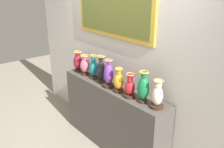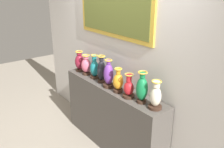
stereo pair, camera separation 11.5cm
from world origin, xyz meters
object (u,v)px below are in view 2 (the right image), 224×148
(vase_burgundy, at_px, (80,62))
(vase_crimson, at_px, (129,88))
(vase_violet, at_px, (108,75))
(vase_emerald, at_px, (142,89))
(vase_ivory, at_px, (156,97))
(vase_onyx, at_px, (102,70))
(vase_teal, at_px, (95,68))
(vase_amber, at_px, (118,82))
(vase_rose, at_px, (86,65))

(vase_burgundy, xyz_separation_m, vase_crimson, (1.24, -0.02, -0.03))
(vase_violet, xyz_separation_m, vase_emerald, (0.63, 0.03, 0.01))
(vase_ivory, bearing_deg, vase_violet, -176.40)
(vase_emerald, bearing_deg, vase_violet, -177.16)
(vase_burgundy, height_order, vase_crimson, vase_burgundy)
(vase_burgundy, height_order, vase_violet, vase_violet)
(vase_ivory, bearing_deg, vase_onyx, -178.88)
(vase_crimson, distance_m, vase_emerald, 0.21)
(vase_burgundy, bearing_deg, vase_crimson, -1.07)
(vase_teal, xyz_separation_m, vase_emerald, (1.03, -0.01, 0.03))
(vase_burgundy, height_order, vase_amber, same)
(vase_teal, xyz_separation_m, vase_violet, (0.40, -0.04, 0.02))
(vase_onyx, distance_m, vase_crimson, 0.64)
(vase_onyx, relative_size, vase_emerald, 1.01)
(vase_ivory, bearing_deg, vase_teal, -179.38)
(vase_teal, height_order, vase_crimson, vase_teal)
(vase_burgundy, xyz_separation_m, vase_rose, (0.21, -0.00, -0.01))
(vase_amber, xyz_separation_m, vase_crimson, (0.21, 0.00, -0.02))
(vase_violet, bearing_deg, vase_burgundy, 178.30)
(vase_emerald, bearing_deg, vase_amber, -175.81)
(vase_teal, relative_size, vase_ivory, 1.06)
(vase_emerald, xyz_separation_m, vase_ivory, (0.20, 0.02, -0.03))
(vase_amber, bearing_deg, vase_onyx, 175.75)
(vase_onyx, height_order, vase_emerald, vase_onyx)
(vase_violet, distance_m, vase_crimson, 0.43)
(vase_violet, height_order, vase_amber, vase_violet)
(vase_rose, relative_size, vase_crimson, 1.01)
(vase_violet, relative_size, vase_emerald, 1.00)
(vase_burgundy, bearing_deg, vase_emerald, 0.27)
(vase_crimson, height_order, vase_emerald, vase_emerald)
(vase_rose, bearing_deg, vase_violet, -1.93)
(vase_amber, height_order, vase_crimson, vase_amber)
(vase_emerald, bearing_deg, vase_crimson, -171.52)
(vase_rose, distance_m, vase_onyx, 0.40)
(vase_onyx, height_order, vase_crimson, vase_onyx)
(vase_burgundy, relative_size, vase_crimson, 1.06)
(vase_burgundy, xyz_separation_m, vase_violet, (0.82, -0.02, 0.02))
(vase_teal, relative_size, vase_emerald, 0.92)
(vase_rose, xyz_separation_m, vase_teal, (0.21, 0.02, 0.01))
(vase_rose, xyz_separation_m, vase_onyx, (0.40, 0.01, 0.03))
(vase_rose, distance_m, vase_violet, 0.61)
(vase_violet, relative_size, vase_crimson, 1.26)
(vase_onyx, height_order, vase_amber, vase_onyx)
(vase_violet, bearing_deg, vase_onyx, 171.23)
(vase_crimson, xyz_separation_m, vase_ivory, (0.41, 0.05, 0.03))
(vase_onyx, bearing_deg, vase_violet, -8.77)
(vase_crimson, height_order, vase_ivory, vase_ivory)
(vase_burgundy, height_order, vase_emerald, vase_emerald)
(vase_crimson, bearing_deg, vase_emerald, 8.48)
(vase_teal, height_order, vase_onyx, vase_onyx)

